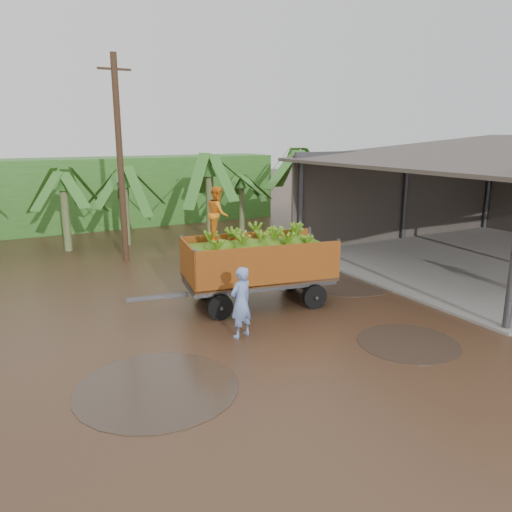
{
  "coord_description": "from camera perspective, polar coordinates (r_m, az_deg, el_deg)",
  "views": [
    {
      "loc": [
        -5.83,
        -11.03,
        4.83
      ],
      "look_at": [
        1.0,
        1.57,
        1.3
      ],
      "focal_mm": 35.0,
      "sensor_mm": 36.0,
      "label": 1
    }
  ],
  "objects": [
    {
      "name": "hedge_north",
      "position": [
        27.47,
        -20.41,
        6.66
      ],
      "size": [
        22.0,
        3.0,
        3.6
      ],
      "primitive_type": "cube",
      "color": "#2D661E",
      "rests_on": "ground"
    },
    {
      "name": "utility_pole",
      "position": [
        19.62,
        -15.28,
        10.59
      ],
      "size": [
        1.2,
        0.24,
        7.64
      ],
      "color": "#47301E",
      "rests_on": "ground"
    },
    {
      "name": "packing_shed",
      "position": [
        21.89,
        25.54,
        6.41
      ],
      "size": [
        12.78,
        10.8,
        4.76
      ],
      "color": "gray",
      "rests_on": "ground"
    },
    {
      "name": "banana_trailer",
      "position": [
        14.24,
        0.15,
        -0.61
      ],
      "size": [
        5.89,
        2.7,
        3.43
      ],
      "rotation": [
        0.0,
        0.0,
        -0.17
      ],
      "color": "#C6651C",
      "rests_on": "ground"
    },
    {
      "name": "banana_plants",
      "position": [
        18.38,
        -24.49,
        3.26
      ],
      "size": [
        24.22,
        20.98,
        4.11
      ],
      "color": "#2D661E",
      "rests_on": "ground"
    },
    {
      "name": "man_blue",
      "position": [
        12.04,
        -1.73,
        -5.31
      ],
      "size": [
        0.74,
        0.6,
        1.76
      ],
      "primitive_type": "imported",
      "rotation": [
        0.0,
        0.0,
        3.46
      ],
      "color": "#728DD0",
      "rests_on": "ground"
    },
    {
      "name": "ground",
      "position": [
        13.38,
        -0.55,
        -7.3
      ],
      "size": [
        100.0,
        100.0,
        0.0
      ],
      "primitive_type": "plane",
      "color": "black",
      "rests_on": "ground"
    }
  ]
}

